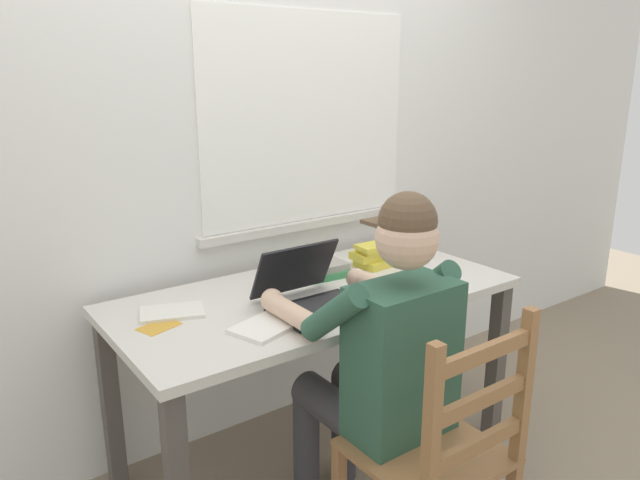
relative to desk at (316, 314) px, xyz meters
The scene contains 14 objects.
ground_plane 0.66m from the desk, ahead, with size 8.00×8.00×0.00m, color gray.
back_wall 0.78m from the desk, 89.47° to the left, with size 6.00×0.08×2.60m.
desk is the anchor object (origin of this frame).
seated_person 0.45m from the desk, 98.12° to the right, with size 0.50×0.60×1.24m.
wooden_chair 0.75m from the desk, 94.99° to the right, with size 0.42×0.42×0.94m.
laptop 0.21m from the desk, 134.01° to the right, with size 0.33×0.33×0.21m.
computer_mouse 0.25m from the desk, 59.69° to the right, with size 0.06×0.10×0.03m, color black.
coffee_mug_white 0.22m from the desk, 129.36° to the left, with size 0.11×0.07×0.10m.
coffee_mug_dark 0.67m from the desk, 15.41° to the left, with size 0.12×0.08×0.10m.
book_stack_main 0.42m from the desk, 15.05° to the left, with size 0.19×0.14×0.10m.
book_stack_side 0.22m from the desk, 43.45° to the left, with size 0.20×0.16×0.06m.
paper_pile_near_laptop 0.56m from the desk, 168.24° to the left, with size 0.22×0.14×0.01m, color silver.
paper_pile_back_corner 0.41m from the desk, 151.36° to the right, with size 0.20×0.16×0.01m, color white.
landscape_photo_print 0.63m from the desk, behind, with size 0.13×0.09×0.00m, color gold.
Camera 1 is at (-1.26, -1.77, 1.58)m, focal length 33.67 mm.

